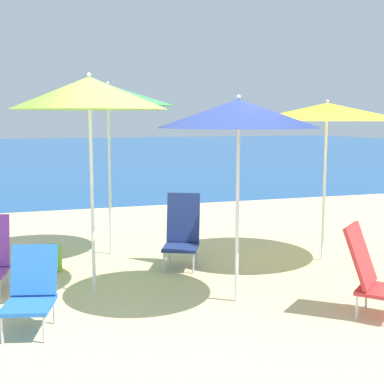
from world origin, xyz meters
TOP-DOWN VIEW (x-y plane):
  - ground_plane at (0.00, 0.00)m, footprint 60.00×60.00m
  - sea_water at (0.00, 26.36)m, footprint 60.00×40.00m
  - beach_umbrella_green at (-0.39, 2.53)m, footprint 1.77×1.77m
  - beach_umbrella_navy at (0.52, 0.20)m, footprint 1.60×1.60m
  - beach_umbrella_lime at (-0.83, 0.97)m, footprint 1.63×1.63m
  - beach_umbrella_yellow at (2.22, 1.34)m, footprint 2.05×2.05m
  - beach_chair_navy at (0.38, 1.66)m, footprint 0.62×0.70m
  - beach_chair_blue at (-1.50, 0.10)m, footprint 0.55×0.68m
  - beach_chair_red at (1.57, -0.54)m, footprint 0.69×0.70m
  - backpack_lime at (-1.25, 1.95)m, footprint 0.29×0.26m
  - seagull at (1.04, 4.00)m, footprint 0.27×0.11m

SIDE VIEW (x-z plane):
  - ground_plane at x=0.00m, z-range 0.00..0.00m
  - sea_water at x=0.00m, z-range 0.00..0.01m
  - seagull at x=1.04m, z-range 0.03..0.25m
  - backpack_lime at x=-1.25m, z-range 0.00..0.31m
  - beach_chair_blue at x=-1.50m, z-range 0.00..0.73m
  - beach_chair_red at x=1.57m, z-range 0.00..0.87m
  - beach_chair_navy at x=0.38m, z-range -0.01..0.90m
  - beach_umbrella_navy at x=0.52m, z-range 0.86..2.96m
  - beach_umbrella_yellow at x=2.22m, z-range 0.89..2.99m
  - beach_umbrella_lime at x=-0.83m, z-range 0.95..3.29m
  - beach_umbrella_green at x=-0.39m, z-range 0.99..3.34m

